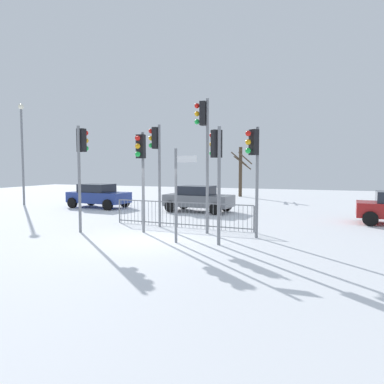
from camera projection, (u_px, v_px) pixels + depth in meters
ground_plane at (151, 240)px, 12.71m from camera, size 60.00×60.00×0.00m
traffic_light_mid_left at (141, 159)px, 13.82m from camera, size 0.32×0.57×3.88m
traffic_light_foreground_left at (254, 157)px, 12.84m from camera, size 0.46×0.48×3.98m
traffic_light_rear_left at (217, 159)px, 11.87m from camera, size 0.48×0.46×3.86m
traffic_light_rear_right at (204, 136)px, 13.76m from camera, size 0.57×0.32×5.12m
traffic_light_mid_right at (81, 155)px, 14.14m from camera, size 0.34×0.57×4.14m
traffic_light_foreground_right at (156, 152)px, 15.29m from camera, size 0.57×0.34×4.31m
direction_sign_post at (178, 190)px, 12.13m from camera, size 0.79×0.09×3.17m
pedestrian_guard_railing at (181, 214)px, 15.37m from camera, size 6.31×0.43×1.07m
car_grey_mid at (198, 198)px, 20.49m from camera, size 3.94×2.21×1.47m
car_blue_near at (98, 195)px, 22.55m from camera, size 3.94×2.21×1.47m
street_lamp at (22, 143)px, 23.81m from camera, size 0.36×0.36×6.63m
bare_tree_left at (241, 170)px, 30.53m from camera, size 1.66×1.15×4.17m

